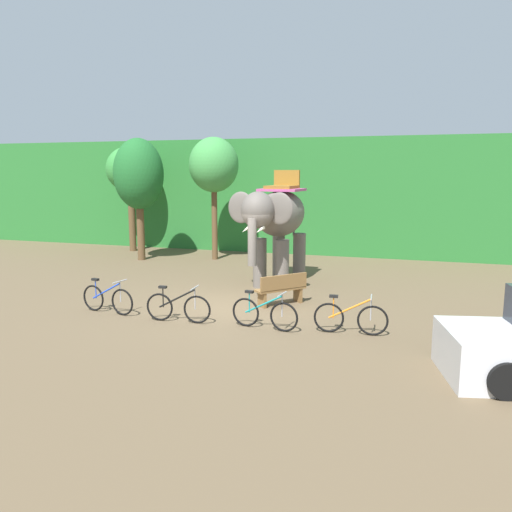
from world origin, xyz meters
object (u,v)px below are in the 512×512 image
at_px(tree_far_right, 214,166).
at_px(bike_blue, 107,299).
at_px(wooden_bench, 282,288).
at_px(tree_right, 139,175).
at_px(bike_black, 178,307).
at_px(bike_teal, 264,313).
at_px(tree_center_left, 130,171).
at_px(bike_orange, 350,318).
at_px(elephant, 277,219).

distance_m(tree_far_right, bike_blue, 9.44).
bearing_deg(wooden_bench, tree_far_right, 125.75).
bearing_deg(tree_right, bike_black, -54.45).
relative_size(bike_blue, bike_teal, 1.00).
relative_size(tree_far_right, bike_black, 3.02).
relative_size(tree_center_left, bike_blue, 2.89).
xyz_separation_m(tree_center_left, tree_far_right, (4.63, -1.03, 0.19)).
height_order(tree_right, tree_far_right, tree_far_right).
bearing_deg(tree_far_right, bike_orange, -51.22).
height_order(bike_black, bike_teal, same).
relative_size(tree_right, wooden_bench, 3.70).
bearing_deg(tree_center_left, tree_far_right, -12.53).
bearing_deg(bike_orange, bike_teal, -173.16).
height_order(tree_far_right, bike_orange, tree_far_right).
bearing_deg(bike_orange, elephant, 123.48).
bearing_deg(elephant, tree_far_right, 134.00).
distance_m(bike_teal, wooden_bench, 2.29).
xyz_separation_m(elephant, wooden_bench, (0.83, -2.52, -1.72)).
relative_size(bike_black, bike_orange, 1.00).
bearing_deg(bike_orange, bike_blue, -178.48).
bearing_deg(elephant, bike_orange, -56.52).
height_order(bike_black, bike_orange, same).
relative_size(bike_teal, bike_orange, 1.00).
relative_size(elephant, bike_black, 2.46).
bearing_deg(elephant, bike_teal, -78.14).
xyz_separation_m(tree_center_left, elephant, (8.48, -5.02, -1.57)).
distance_m(tree_right, elephant, 7.54).
relative_size(tree_center_left, elephant, 1.17).
relative_size(tree_right, bike_orange, 2.99).
bearing_deg(wooden_bench, bike_orange, -43.05).
bearing_deg(bike_teal, bike_orange, 6.84).
height_order(tree_far_right, bike_black, tree_far_right).
relative_size(elephant, wooden_bench, 3.04).
height_order(tree_center_left, elephant, tree_center_left).
height_order(tree_right, bike_orange, tree_right).
xyz_separation_m(tree_center_left, tree_right, (1.68, -2.09, -0.18)).
distance_m(tree_center_left, bike_teal, 14.07).
relative_size(tree_center_left, wooden_bench, 3.54).
height_order(bike_blue, bike_orange, same).
relative_size(tree_center_left, bike_orange, 2.86).
height_order(tree_far_right, elephant, tree_far_right).
bearing_deg(tree_center_left, elephant, -30.61).
relative_size(tree_right, bike_black, 2.99).
bearing_deg(bike_teal, bike_blue, 179.06).
relative_size(bike_teal, wooden_bench, 1.23).
bearing_deg(bike_black, bike_blue, 175.27).
bearing_deg(elephant, tree_right, 156.74).
relative_size(tree_center_left, bike_teal, 2.88).
height_order(elephant, bike_teal, elephant).
distance_m(tree_right, bike_blue, 8.98).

